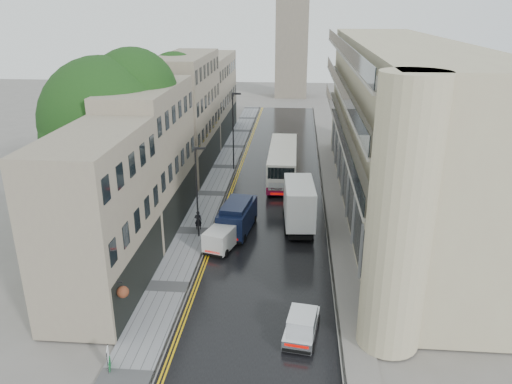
% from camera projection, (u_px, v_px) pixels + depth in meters
% --- Properties ---
extents(road, '(9.00, 85.00, 0.02)m').
position_uv_depth(road, '(274.00, 196.00, 46.54)').
color(road, black).
rests_on(road, ground).
extents(left_sidewalk, '(2.70, 85.00, 0.12)m').
position_uv_depth(left_sidewalk, '(212.00, 194.00, 46.98)').
color(left_sidewalk, gray).
rests_on(left_sidewalk, ground).
extents(right_sidewalk, '(1.80, 85.00, 0.12)m').
position_uv_depth(right_sidewalk, '(332.00, 197.00, 46.10)').
color(right_sidewalk, slate).
rests_on(right_sidewalk, ground).
extents(old_shop_row, '(4.50, 56.00, 12.00)m').
position_uv_depth(old_shop_row, '(177.00, 125.00, 47.50)').
color(old_shop_row, gray).
rests_on(old_shop_row, ground).
extents(modern_block, '(8.00, 40.00, 14.00)m').
position_uv_depth(modern_block, '(397.00, 129.00, 41.87)').
color(modern_block, tan).
rests_on(modern_block, ground).
extents(tree_near, '(10.56, 10.56, 13.89)m').
position_uv_depth(tree_near, '(107.00, 142.00, 38.08)').
color(tree_near, black).
rests_on(tree_near, ground).
extents(tree_far, '(9.24, 9.24, 12.46)m').
position_uv_depth(tree_far, '(157.00, 116.00, 50.43)').
color(tree_far, black).
rests_on(tree_far, ground).
extents(cream_bus, '(2.73, 11.84, 3.23)m').
position_uv_depth(cream_bus, '(269.00, 173.00, 47.87)').
color(cream_bus, white).
rests_on(cream_bus, road).
extents(white_lorry, '(2.68, 7.46, 3.85)m').
position_uv_depth(white_lorry, '(287.00, 212.00, 38.11)').
color(white_lorry, white).
rests_on(white_lorry, road).
extents(silver_hatchback, '(2.07, 3.75, 1.33)m').
position_uv_depth(silver_hatchback, '(284.00, 337.00, 25.78)').
color(silver_hatchback, silver).
rests_on(silver_hatchback, road).
extents(white_van, '(2.73, 4.21, 1.76)m').
position_uv_depth(white_van, '(206.00, 242.00, 35.59)').
color(white_van, silver).
rests_on(white_van, road).
extents(navy_van, '(2.73, 5.39, 2.63)m').
position_uv_depth(navy_van, '(219.00, 224.00, 37.46)').
color(navy_van, black).
rests_on(navy_van, road).
extents(pedestrian, '(0.62, 0.46, 1.55)m').
position_uv_depth(pedestrian, '(198.00, 220.00, 39.20)').
color(pedestrian, black).
rests_on(pedestrian, left_sidewalk).
extents(lamp_post_near, '(0.80, 0.22, 7.03)m').
position_uv_depth(lamp_post_near, '(197.00, 193.00, 37.06)').
color(lamp_post_near, black).
rests_on(lamp_post_near, left_sidewalk).
extents(lamp_post_far, '(0.93, 0.25, 8.16)m').
position_uv_depth(lamp_post_far, '(233.00, 132.00, 52.44)').
color(lamp_post_far, black).
rests_on(lamp_post_far, left_sidewalk).
extents(estate_sign, '(0.26, 0.67, 1.12)m').
position_uv_depth(estate_sign, '(108.00, 359.00, 24.19)').
color(estate_sign, white).
rests_on(estate_sign, left_sidewalk).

